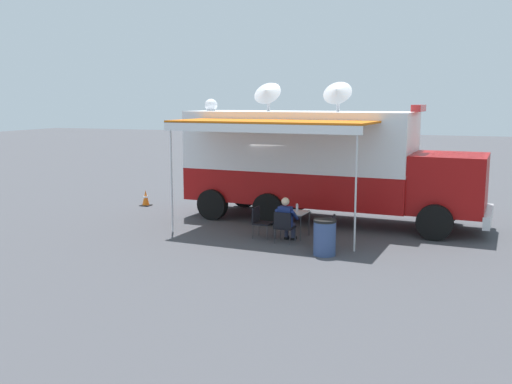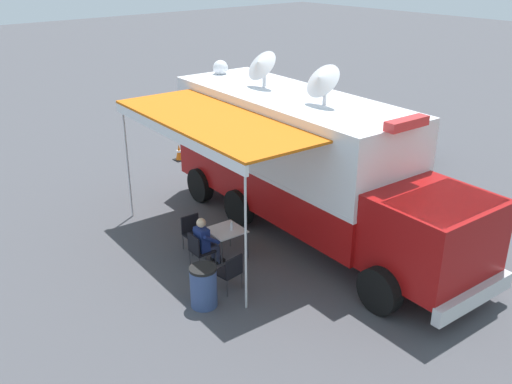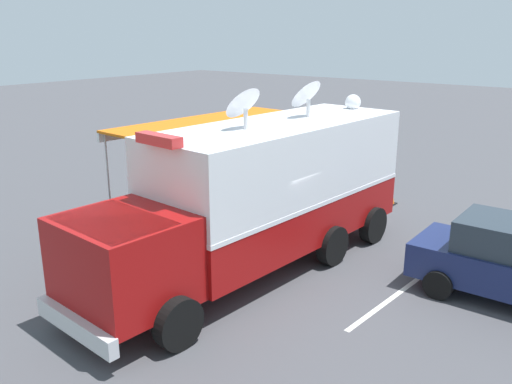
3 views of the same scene
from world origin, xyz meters
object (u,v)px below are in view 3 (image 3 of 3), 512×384
at_px(folding_chair_beside_table, 204,213).
at_px(traffic_cone, 391,196).
at_px(folding_table, 193,218).
at_px(folding_chair_at_table, 173,218).
at_px(seated_responder, 177,214).
at_px(trash_bin, 118,226).
at_px(folding_chair_spare_by_truck, 138,230).
at_px(command_truck, 260,191).
at_px(water_bottle, 193,214).

xyz_separation_m(folding_chair_beside_table, traffic_cone, (-3.29, -5.65, -0.23)).
xyz_separation_m(folding_table, folding_chair_at_table, (0.80, -0.01, -0.16)).
relative_size(folding_chair_at_table, seated_responder, 0.70).
bearing_deg(trash_bin, folding_chair_beside_table, -119.30).
bearing_deg(folding_chair_spare_by_truck, folding_chair_beside_table, -102.15).
xyz_separation_m(command_truck, folding_chair_spare_by_truck, (3.29, 1.05, -1.43)).
relative_size(folding_chair_spare_by_truck, traffic_cone, 1.50).
relative_size(command_truck, folding_chair_spare_by_truck, 11.07).
relative_size(folding_chair_spare_by_truck, trash_bin, 0.96).
height_order(folding_chair_at_table, traffic_cone, folding_chair_at_table).
distance_m(folding_chair_beside_table, trash_bin, 2.48).
bearing_deg(water_bottle, folding_table, -44.31).
height_order(folding_table, traffic_cone, folding_table).
distance_m(command_truck, folding_chair_beside_table, 3.35).
bearing_deg(command_truck, folding_chair_at_table, -3.51).
relative_size(command_truck, folding_chair_beside_table, 11.07).
bearing_deg(water_bottle, command_truck, 177.72).
distance_m(trash_bin, traffic_cone, 9.02).
relative_size(water_bottle, folding_chair_at_table, 0.26).
xyz_separation_m(folding_chair_beside_table, seated_responder, (0.23, 0.86, 0.14)).
distance_m(water_bottle, folding_chair_spare_by_truck, 1.51).
bearing_deg(traffic_cone, seated_responder, 61.64).
bearing_deg(folding_table, traffic_cone, -114.06).
bearing_deg(water_bottle, folding_chair_beside_table, -62.85).
height_order(command_truck, folding_chair_spare_by_truck, command_truck).
bearing_deg(seated_responder, traffic_cone, -118.36).
relative_size(seated_responder, trash_bin, 1.37).
xyz_separation_m(water_bottle, trash_bin, (1.70, 1.21, -0.38)).
relative_size(folding_chair_at_table, folding_chair_spare_by_truck, 1.00).
height_order(folding_chair_spare_by_truck, trash_bin, trash_bin).
height_order(command_truck, folding_chair_beside_table, command_truck).
height_order(command_truck, traffic_cone, command_truck).
bearing_deg(folding_chair_beside_table, traffic_cone, -120.18).
bearing_deg(folding_chair_spare_by_truck, folding_table, -123.95).
relative_size(water_bottle, folding_chair_beside_table, 0.26).
height_order(folding_table, folding_chair_at_table, folding_chair_at_table).
bearing_deg(folding_chair_at_table, folding_chair_beside_table, -116.19).
relative_size(folding_chair_spare_by_truck, seated_responder, 0.70).
distance_m(folding_chair_beside_table, seated_responder, 0.90).
bearing_deg(folding_chair_spare_by_truck, command_truck, -162.36).
relative_size(folding_chair_at_table, folding_chair_beside_table, 1.00).
height_order(trash_bin, traffic_cone, trash_bin).
relative_size(folding_table, folding_chair_at_table, 0.98).
relative_size(folding_chair_beside_table, seated_responder, 0.70).
height_order(folding_chair_at_table, folding_chair_spare_by_truck, same).
relative_size(command_truck, traffic_cone, 16.60).
relative_size(folding_table, water_bottle, 3.80).
distance_m(command_truck, traffic_cone, 6.92).
height_order(seated_responder, trash_bin, seated_responder).
height_order(command_truck, seated_responder, command_truck).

